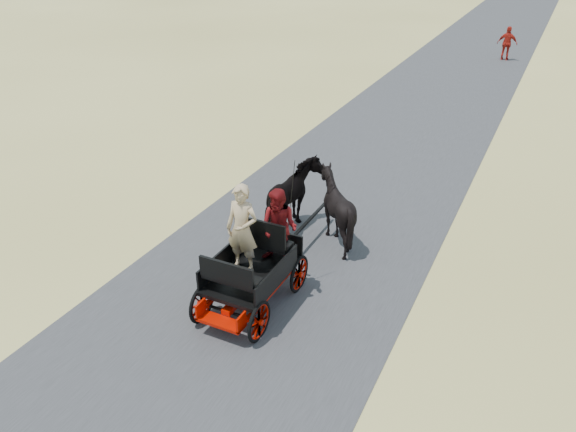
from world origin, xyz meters
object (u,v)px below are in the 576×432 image
at_px(carriage, 252,288).
at_px(pedestrian, 507,43).
at_px(horse_right, 336,209).
at_px(horse_left, 293,199).

xyz_separation_m(carriage, pedestrian, (1.65, 24.38, 0.50)).
bearing_deg(horse_right, horse_left, 0.00).
bearing_deg(pedestrian, carriage, 87.86).
relative_size(carriage, horse_left, 1.20).
bearing_deg(horse_left, pedestrian, -95.88).
bearing_deg(horse_left, horse_right, -180.00).
bearing_deg(pedestrian, horse_left, 85.85).
relative_size(horse_right, pedestrian, 0.98).
relative_size(carriage, horse_right, 1.41).
height_order(horse_left, pedestrian, pedestrian).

